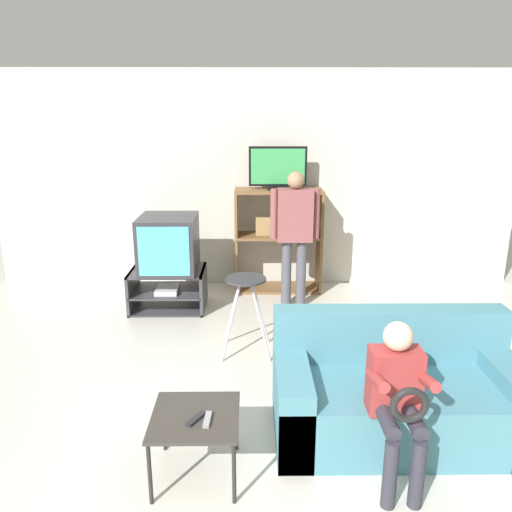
{
  "coord_description": "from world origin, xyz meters",
  "views": [
    {
      "loc": [
        -0.07,
        -1.9,
        2.12
      ],
      "look_at": [
        -0.02,
        2.29,
        0.9
      ],
      "focal_mm": 35.0,
      "sensor_mm": 36.0,
      "label": 1
    }
  ],
  "objects_px": {
    "television_flat": "(278,169)",
    "tv_stand": "(168,289)",
    "couch": "(396,394)",
    "person_standing_adult": "(295,227)",
    "remote_control_white": "(207,420)",
    "person_seated_child": "(398,393)",
    "media_shelf": "(278,240)",
    "snack_table": "(195,421)",
    "television_main": "(169,244)",
    "folding_stool": "(246,293)",
    "remote_control_black": "(196,419)"
  },
  "relations": [
    {
      "from": "television_flat",
      "to": "tv_stand",
      "type": "bearing_deg",
      "value": -154.4
    },
    {
      "from": "couch",
      "to": "person_standing_adult",
      "type": "height_order",
      "value": "person_standing_adult"
    },
    {
      "from": "tv_stand",
      "to": "remote_control_white",
      "type": "relative_size",
      "value": 5.65
    },
    {
      "from": "remote_control_white",
      "to": "person_seated_child",
      "type": "distance_m",
      "value": 1.1
    },
    {
      "from": "media_shelf",
      "to": "snack_table",
      "type": "bearing_deg",
      "value": -101.32
    },
    {
      "from": "television_flat",
      "to": "television_main",
      "type": "bearing_deg",
      "value": -153.77
    },
    {
      "from": "folding_stool",
      "to": "snack_table",
      "type": "distance_m",
      "value": 1.64
    },
    {
      "from": "couch",
      "to": "remote_control_white",
      "type": "bearing_deg",
      "value": -158.81
    },
    {
      "from": "television_main",
      "to": "remote_control_black",
      "type": "xyz_separation_m",
      "value": [
        0.57,
        -2.73,
        -0.32
      ]
    },
    {
      "from": "television_main",
      "to": "remote_control_white",
      "type": "xyz_separation_m",
      "value": [
        0.64,
        -2.73,
        -0.32
      ]
    },
    {
      "from": "couch",
      "to": "person_seated_child",
      "type": "bearing_deg",
      "value": -107.22
    },
    {
      "from": "folding_stool",
      "to": "person_standing_adult",
      "type": "height_order",
      "value": "person_standing_adult"
    },
    {
      "from": "folding_stool",
      "to": "remote_control_black",
      "type": "distance_m",
      "value": 1.68
    },
    {
      "from": "folding_stool",
      "to": "remote_control_black",
      "type": "height_order",
      "value": "folding_stool"
    },
    {
      "from": "tv_stand",
      "to": "television_main",
      "type": "relative_size",
      "value": 1.25
    },
    {
      "from": "television_main",
      "to": "person_seated_child",
      "type": "distance_m",
      "value": 3.23
    },
    {
      "from": "couch",
      "to": "tv_stand",
      "type": "bearing_deg",
      "value": 130.04
    },
    {
      "from": "media_shelf",
      "to": "person_seated_child",
      "type": "relative_size",
      "value": 1.27
    },
    {
      "from": "television_flat",
      "to": "couch",
      "type": "relative_size",
      "value": 0.41
    },
    {
      "from": "television_flat",
      "to": "media_shelf",
      "type": "bearing_deg",
      "value": 6.59
    },
    {
      "from": "snack_table",
      "to": "remote_control_black",
      "type": "xyz_separation_m",
      "value": [
        0.01,
        -0.05,
        0.05
      ]
    },
    {
      "from": "television_main",
      "to": "person_standing_adult",
      "type": "xyz_separation_m",
      "value": [
        1.37,
        0.06,
        0.17
      ]
    },
    {
      "from": "remote_control_black",
      "to": "folding_stool",
      "type": "bearing_deg",
      "value": 111.29
    },
    {
      "from": "remote_control_black",
      "to": "couch",
      "type": "xyz_separation_m",
      "value": [
        1.3,
        0.47,
        -0.14
      ]
    },
    {
      "from": "media_shelf",
      "to": "folding_stool",
      "type": "xyz_separation_m",
      "value": [
        -0.37,
        -1.67,
        -0.06
      ]
    },
    {
      "from": "snack_table",
      "to": "remote_control_black",
      "type": "distance_m",
      "value": 0.07
    },
    {
      "from": "remote_control_white",
      "to": "person_standing_adult",
      "type": "distance_m",
      "value": 2.92
    },
    {
      "from": "snack_table",
      "to": "remote_control_white",
      "type": "bearing_deg",
      "value": -36.39
    },
    {
      "from": "person_standing_adult",
      "to": "person_seated_child",
      "type": "height_order",
      "value": "person_standing_adult"
    },
    {
      "from": "tv_stand",
      "to": "media_shelf",
      "type": "relative_size",
      "value": 0.66
    },
    {
      "from": "snack_table",
      "to": "person_standing_adult",
      "type": "distance_m",
      "value": 2.9
    },
    {
      "from": "television_flat",
      "to": "remote_control_white",
      "type": "bearing_deg",
      "value": -99.65
    },
    {
      "from": "tv_stand",
      "to": "remote_control_black",
      "type": "distance_m",
      "value": 2.8
    },
    {
      "from": "tv_stand",
      "to": "snack_table",
      "type": "bearing_deg",
      "value": -77.57
    },
    {
      "from": "television_main",
      "to": "media_shelf",
      "type": "height_order",
      "value": "media_shelf"
    },
    {
      "from": "couch",
      "to": "person_seated_child",
      "type": "xyz_separation_m",
      "value": [
        -0.14,
        -0.47,
        0.3
      ]
    },
    {
      "from": "television_main",
      "to": "television_flat",
      "type": "relative_size",
      "value": 0.97
    },
    {
      "from": "television_main",
      "to": "folding_stool",
      "type": "relative_size",
      "value": 0.91
    },
    {
      "from": "remote_control_white",
      "to": "person_standing_adult",
      "type": "height_order",
      "value": "person_standing_adult"
    },
    {
      "from": "remote_control_white",
      "to": "person_seated_child",
      "type": "bearing_deg",
      "value": 4.0
    },
    {
      "from": "media_shelf",
      "to": "folding_stool",
      "type": "height_order",
      "value": "media_shelf"
    },
    {
      "from": "couch",
      "to": "folding_stool",
      "type": "bearing_deg",
      "value": 130.94
    },
    {
      "from": "media_shelf",
      "to": "person_standing_adult",
      "type": "distance_m",
      "value": 0.62
    },
    {
      "from": "remote_control_white",
      "to": "television_main",
      "type": "bearing_deg",
      "value": 106.6
    },
    {
      "from": "remote_control_white",
      "to": "person_seated_child",
      "type": "height_order",
      "value": "person_seated_child"
    },
    {
      "from": "television_main",
      "to": "couch",
      "type": "xyz_separation_m",
      "value": [
        1.87,
        -2.26,
        -0.46
      ]
    },
    {
      "from": "tv_stand",
      "to": "snack_table",
      "type": "xyz_separation_m",
      "value": [
        0.59,
        -2.68,
        0.15
      ]
    },
    {
      "from": "remote_control_white",
      "to": "person_standing_adult",
      "type": "xyz_separation_m",
      "value": [
        0.73,
        2.79,
        0.49
      ]
    },
    {
      "from": "folding_stool",
      "to": "couch",
      "type": "distance_m",
      "value": 1.59
    },
    {
      "from": "folding_stool",
      "to": "person_standing_adult",
      "type": "bearing_deg",
      "value": 65.2
    }
  ]
}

